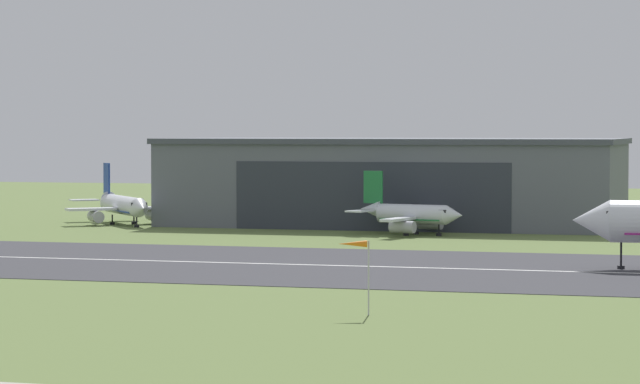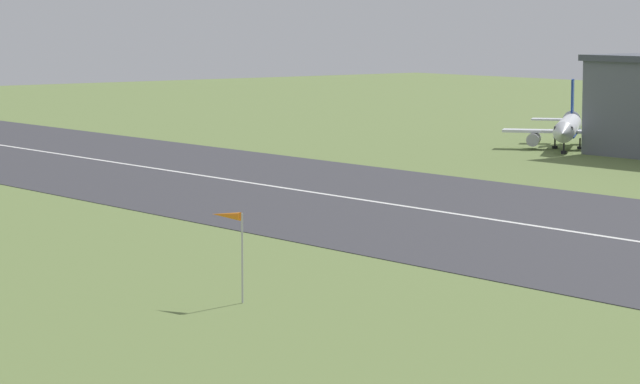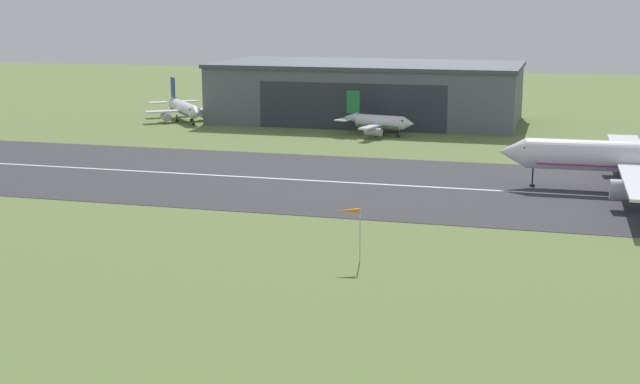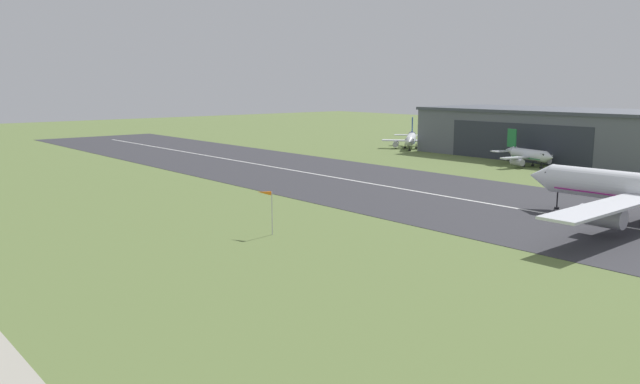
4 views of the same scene
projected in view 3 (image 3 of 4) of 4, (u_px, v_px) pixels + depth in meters
name	position (u px, v px, depth m)	size (l,w,h in m)	color
ground_plane	(307.00, 311.00, 85.72)	(612.99, 612.99, 0.00)	olive
runway_strip	(414.00, 186.00, 143.55)	(372.99, 48.58, 0.06)	#333338
runway_centreline	(414.00, 186.00, 143.54)	(335.69, 0.70, 0.01)	silver
hangar_building	(367.00, 92.00, 221.52)	(74.88, 35.97, 14.44)	slate
airplane_parked_centre	(184.00, 108.00, 221.95)	(21.50, 23.91, 10.10)	silver
airplane_parked_east	(379.00, 122.00, 197.22)	(17.86, 19.12, 9.61)	silver
windsock_pole	(349.00, 214.00, 100.13)	(2.65, 1.37, 6.45)	#B7B7BC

